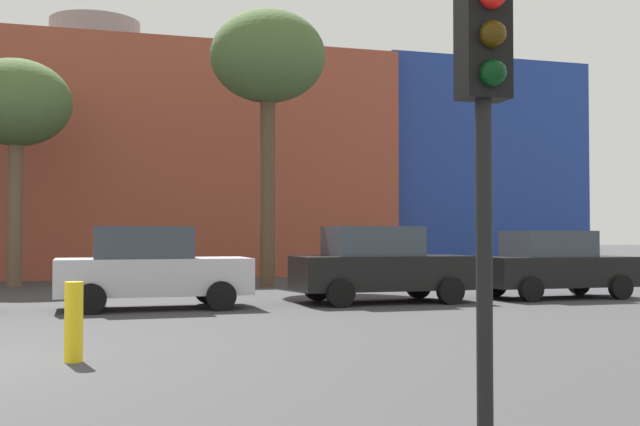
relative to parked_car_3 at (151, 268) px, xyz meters
name	(u,v)px	position (x,y,z in m)	size (l,w,h in m)	color
building_backdrop	(94,167)	(-1.02, 18.73, 3.83)	(43.72, 13.05, 11.34)	#9E4733
parked_car_3	(151,268)	(0.00, 0.00, 0.00)	(4.29, 2.10, 1.86)	silver
parked_car_4	(379,265)	(5.54, 0.00, 0.01)	(4.33, 2.12, 1.88)	black
parked_car_5	(554,265)	(10.48, 0.00, -0.04)	(4.10, 2.01, 1.78)	black
traffic_light_near_right	(485,104)	(1.32, -13.10, 1.70)	(0.36, 0.36, 3.56)	black
bare_tree_1	(16,106)	(-3.58, 8.97, 4.93)	(3.52, 3.52, 7.37)	brown
bare_tree_2	(268,61)	(4.22, 6.56, 6.39)	(3.73, 3.73, 8.95)	brown
bollard_yellow_1	(74,322)	(-1.59, -7.32, -0.40)	(0.24, 0.24, 1.05)	yellow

